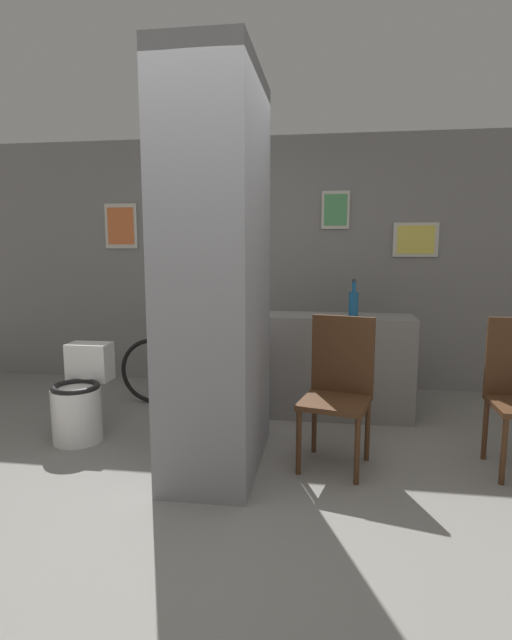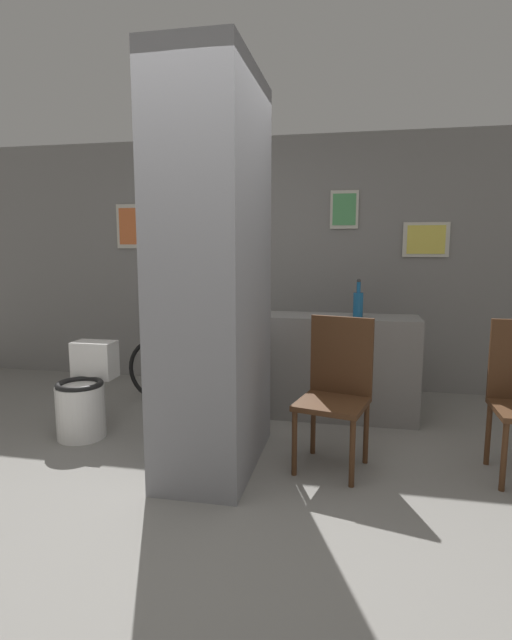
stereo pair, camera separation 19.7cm
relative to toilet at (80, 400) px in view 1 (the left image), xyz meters
name	(u,v)px [view 1 (the left image)]	position (x,y,z in m)	size (l,w,h in m)	color
ground_plane	(211,505)	(1.24, -0.85, -0.31)	(14.00, 14.00, 0.00)	gray
wall_back	(268,263)	(1.24, 1.78, 0.99)	(8.00, 0.09, 2.60)	gray
pillar_center	(217,276)	(1.17, -0.29, 0.99)	(0.60, 1.12, 2.60)	gray
counter_shelf	(335,366)	(1.96, 0.83, 0.14)	(1.33, 0.44, 0.90)	gray
toilet	(80,400)	(0.00, 0.00, 0.00)	(0.37, 0.53, 0.72)	white
chair_near_pillar	(338,386)	(1.97, -0.15, 0.24)	(0.53, 0.53, 1.02)	#4C2D19
bicycle	(206,372)	(0.78, 0.91, 0.02)	(1.66, 0.42, 0.68)	black
bottle_tall	(354,302)	(2.11, 0.81, 0.70)	(0.08, 0.08, 0.32)	#19598C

